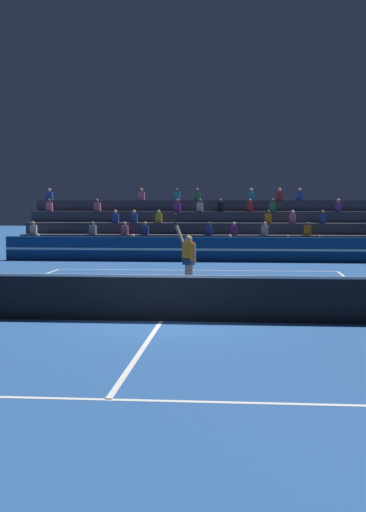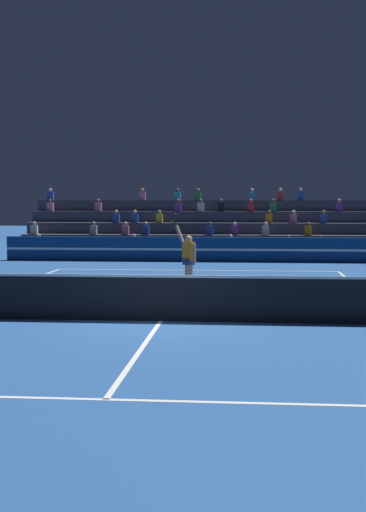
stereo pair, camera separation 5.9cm
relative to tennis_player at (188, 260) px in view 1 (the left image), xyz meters
The scene contains 7 objects.
ground_plane 5.15m from the tennis_player, 92.51° to the right, with size 120.00×120.00×0.00m, color #285699.
court_lines 5.15m from the tennis_player, 92.51° to the right, with size 11.10×23.90×0.01m.
tennis_net 5.07m from the tennis_player, 92.51° to the right, with size 12.00×0.10×1.10m.
sponsor_banner_wall 10.94m from the tennis_player, 91.16° to the left, with size 18.00×0.26×1.10m.
bleacher_stand 14.73m from the tennis_player, 90.87° to the left, with size 17.85×4.75×3.38m.
tennis_player is the anchor object (origin of this frame).
tennis_ball 4.83m from the tennis_player, 84.10° to the left, with size 0.07×0.07×0.07m, color #C6DB33.
Camera 1 is at (1.84, -15.92, 2.73)m, focal length 50.00 mm.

